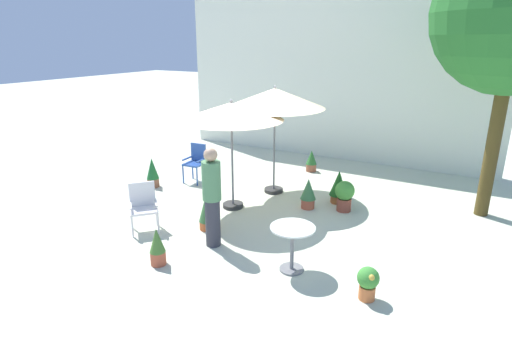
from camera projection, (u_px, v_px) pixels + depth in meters
ground_plane at (253, 206)px, 8.91m from camera, size 60.00×60.00×0.00m
villa_facade at (332, 65)px, 11.91m from camera, size 9.44×0.30×5.45m
patio_umbrella_0 at (275, 99)px, 9.06m from camera, size 2.24×2.24×2.48m
patio_umbrella_1 at (231, 112)px, 8.21m from camera, size 2.12×2.12×2.31m
cafe_table_0 at (292, 240)px, 6.28m from camera, size 0.69×0.69×0.74m
patio_chair_0 at (143, 204)px, 7.66m from camera, size 0.65×0.65×0.91m
patio_chair_1 at (196, 160)px, 10.29m from camera, size 0.47×0.47×0.96m
potted_plant_0 at (308, 193)px, 8.69m from camera, size 0.33×0.33×0.66m
potted_plant_1 at (152, 172)px, 9.95m from camera, size 0.30×0.30×0.73m
potted_plant_2 at (344, 194)px, 8.55m from camera, size 0.41×0.41×0.65m
potted_plant_3 at (311, 161)px, 11.16m from camera, size 0.29×0.29×0.59m
potted_plant_4 at (339, 186)px, 8.98m from camera, size 0.39×0.39×0.73m
potted_plant_5 at (157, 247)px, 6.50m from camera, size 0.25×0.25×0.63m
potted_plant_6 at (208, 209)px, 7.71m from camera, size 0.36×0.36×0.81m
potted_plant_7 at (368, 282)px, 5.63m from camera, size 0.31×0.31×0.49m
standing_person at (212, 196)px, 6.95m from camera, size 0.44×0.44×1.76m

